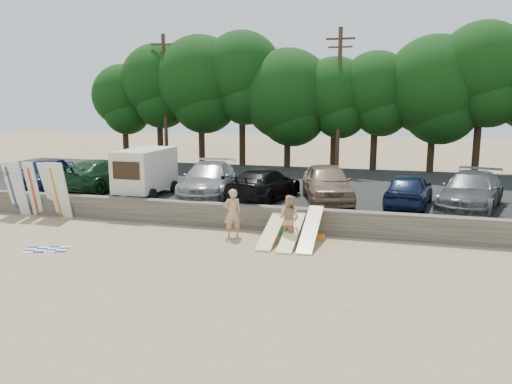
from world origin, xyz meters
TOP-DOWN VIEW (x-y plane):
  - ground at (0.00, 0.00)m, footprint 120.00×120.00m
  - seawall at (0.00, 3.00)m, footprint 44.00×0.50m
  - parking_lot at (0.00, 10.50)m, footprint 44.00×14.50m
  - treeline at (0.84, 17.48)m, footprint 33.37×6.62m
  - utility_poles at (2.00, 16.00)m, footprint 25.80×0.26m
  - box_trailer at (-5.93, 5.18)m, footprint 2.04×3.57m
  - car_0 at (-12.05, 5.69)m, footprint 2.85×4.90m
  - car_1 at (-8.77, 6.21)m, footprint 3.18×5.74m
  - car_2 at (-2.99, 5.92)m, footprint 3.14×5.79m
  - car_3 at (-0.16, 5.68)m, footprint 2.92×5.29m
  - car_4 at (2.66, 6.20)m, footprint 3.23×5.32m
  - car_5 at (6.24, 5.94)m, footprint 2.37×4.49m
  - car_6 at (8.74, 6.15)m, footprint 3.56×5.75m
  - surfboard_upright_0 at (-11.39, 2.58)m, footprint 0.51×0.69m
  - surfboard_upright_1 at (-10.82, 2.41)m, footprint 0.52×0.62m
  - surfboard_upright_2 at (-10.17, 2.50)m, footprint 0.58×0.72m
  - surfboard_upright_3 at (-9.45, 2.64)m, footprint 0.58×0.81m
  - surfboard_upright_4 at (-9.00, 2.53)m, footprint 0.54×0.66m
  - surfboard_upright_5 at (-8.60, 2.47)m, footprint 0.54×0.58m
  - surfboard_low_0 at (1.25, 1.48)m, footprint 0.56×2.91m
  - surfboard_low_1 at (2.03, 1.37)m, footprint 0.56×2.90m
  - surfboard_low_2 at (2.72, 1.41)m, footprint 0.56×2.81m
  - beachgoer_a at (-0.37, 1.63)m, footprint 0.83×0.74m
  - beachgoer_b at (1.89, 1.46)m, footprint 1.04×0.92m
  - cooler at (1.52, 2.40)m, footprint 0.42×0.35m
  - gear_bag at (3.00, 2.07)m, footprint 0.35×0.31m
  - beach_towel at (-6.22, -1.77)m, footprint 1.92×1.92m

SIDE VIEW (x-z plane):
  - ground at x=0.00m, z-range 0.00..0.00m
  - beach_towel at x=-6.22m, z-range 0.01..0.01m
  - gear_bag at x=3.00m, z-range 0.00..0.22m
  - cooler at x=1.52m, z-range 0.00..0.32m
  - parking_lot at x=0.00m, z-range 0.00..0.70m
  - surfboard_low_0 at x=1.25m, z-range 0.00..0.85m
  - surfboard_low_1 at x=2.03m, z-range 0.00..0.90m
  - seawall at x=0.00m, z-range 0.00..1.00m
  - surfboard_low_2 at x=2.72m, z-range 0.00..1.17m
  - beachgoer_b at x=1.89m, z-range 0.00..1.80m
  - beachgoer_a at x=-0.37m, z-range 0.00..1.90m
  - surfboard_upright_3 at x=-9.45m, z-range 0.00..2.52m
  - surfboard_upright_0 at x=-11.39m, z-range 0.00..2.54m
  - surfboard_upright_2 at x=-10.17m, z-range 0.00..2.54m
  - surfboard_upright_4 at x=-9.00m, z-range 0.00..2.55m
  - surfboard_upright_1 at x=-10.82m, z-range 0.00..2.55m
  - surfboard_upright_5 at x=-8.60m, z-range 0.00..2.56m
  - car_3 at x=-0.16m, z-range 0.70..2.15m
  - car_5 at x=6.24m, z-range 0.70..2.16m
  - car_6 at x=8.74m, z-range 0.70..2.26m
  - car_0 at x=-12.05m, z-range 0.70..2.27m
  - car_1 at x=-8.77m, z-range 0.70..2.27m
  - car_2 at x=-2.99m, z-range 0.70..2.29m
  - car_4 at x=2.66m, z-range 0.70..2.39m
  - box_trailer at x=-5.93m, z-range 0.84..3.09m
  - utility_poles at x=2.00m, z-range 0.93..9.93m
  - treeline at x=0.84m, z-range 1.70..11.00m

